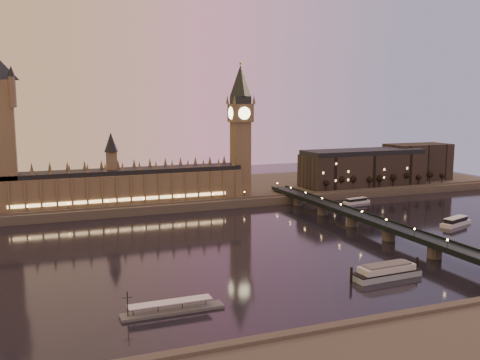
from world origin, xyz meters
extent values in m
plane|color=black|center=(0.00, 0.00, 0.00)|extent=(700.00, 700.00, 0.00)
cube|color=#423D35|center=(30.00, 165.00, 3.00)|extent=(560.00, 130.00, 6.00)
cube|color=brown|center=(-40.00, 121.00, 17.00)|extent=(180.00, 26.00, 22.00)
cube|color=black|center=(-40.00, 121.00, 29.60)|extent=(180.00, 22.00, 3.20)
cube|color=#FFCC7F|center=(-40.00, 107.50, 11.00)|extent=(153.00, 0.25, 2.20)
cube|color=brown|center=(54.00, 121.00, 35.00)|extent=(13.00, 13.00, 58.00)
cube|color=brown|center=(54.00, 121.00, 71.00)|extent=(16.00, 16.00, 14.00)
cylinder|color=#FFEAA5|center=(54.00, 112.82, 71.00)|extent=(9.60, 0.35, 9.60)
cylinder|color=#FFEAA5|center=(45.82, 121.00, 71.00)|extent=(0.35, 9.60, 9.60)
cube|color=black|center=(54.00, 121.00, 81.00)|extent=(13.00, 13.00, 6.00)
cone|color=black|center=(54.00, 121.00, 96.00)|extent=(17.68, 17.68, 24.00)
sphere|color=gold|center=(54.00, 121.00, 109.00)|extent=(2.00, 2.00, 2.00)
cube|color=black|center=(92.00, 0.00, 8.00)|extent=(13.00, 260.00, 2.00)
cube|color=black|center=(85.70, 0.00, 9.50)|extent=(0.60, 260.00, 1.00)
cube|color=black|center=(98.30, 0.00, 9.50)|extent=(0.60, 260.00, 1.00)
cube|color=black|center=(172.00, 127.00, 20.00)|extent=(110.00, 36.00, 28.00)
cube|color=black|center=(172.00, 127.00, 36.00)|extent=(108.00, 34.00, 4.00)
cube|color=black|center=(242.00, 139.00, 23.00)|extent=(60.00, 30.00, 34.00)
cylinder|color=black|center=(125.91, 109.00, 10.05)|extent=(0.70, 0.70, 8.11)
sphere|color=black|center=(125.91, 109.00, 14.29)|extent=(5.41, 5.41, 5.41)
cylinder|color=black|center=(139.03, 109.00, 10.05)|extent=(0.70, 0.70, 8.11)
sphere|color=black|center=(139.03, 109.00, 14.29)|extent=(5.41, 5.41, 5.41)
cylinder|color=black|center=(152.14, 109.00, 10.05)|extent=(0.70, 0.70, 8.11)
sphere|color=black|center=(152.14, 109.00, 14.29)|extent=(5.41, 5.41, 5.41)
cylinder|color=black|center=(165.26, 109.00, 10.05)|extent=(0.70, 0.70, 8.11)
sphere|color=black|center=(165.26, 109.00, 14.29)|extent=(5.41, 5.41, 5.41)
cylinder|color=black|center=(178.37, 109.00, 10.05)|extent=(0.70, 0.70, 8.11)
sphere|color=black|center=(178.37, 109.00, 14.29)|extent=(5.41, 5.41, 5.41)
cylinder|color=black|center=(191.49, 109.00, 10.05)|extent=(0.70, 0.70, 8.11)
sphere|color=black|center=(191.49, 109.00, 14.29)|extent=(5.41, 5.41, 5.41)
cylinder|color=black|center=(204.60, 109.00, 10.05)|extent=(0.70, 0.70, 8.11)
sphere|color=black|center=(204.60, 109.00, 14.29)|extent=(5.41, 5.41, 5.41)
cylinder|color=black|center=(217.72, 109.00, 10.05)|extent=(0.70, 0.70, 8.11)
sphere|color=black|center=(217.72, 109.00, 14.29)|extent=(5.41, 5.41, 5.41)
cylinder|color=black|center=(230.83, 109.00, 10.05)|extent=(0.70, 0.70, 8.11)
sphere|color=black|center=(230.83, 109.00, 14.29)|extent=(5.41, 5.41, 5.41)
cylinder|color=black|center=(243.95, 109.00, 10.05)|extent=(0.70, 0.70, 8.11)
sphere|color=black|center=(243.95, 109.00, 14.29)|extent=(5.41, 5.41, 5.41)
cube|color=silver|center=(138.05, 83.77, 1.00)|extent=(24.39, 9.63, 2.01)
cube|color=black|center=(138.05, 83.77, 3.01)|extent=(18.12, 7.59, 2.01)
cube|color=silver|center=(138.05, 83.77, 4.20)|extent=(18.63, 7.90, 0.37)
cube|color=silver|center=(155.80, -3.88, 1.24)|extent=(28.00, 15.82, 2.48)
cube|color=black|center=(155.80, -3.88, 3.73)|extent=(20.91, 12.26, 2.48)
cube|color=silver|center=(155.80, -3.88, 5.19)|extent=(21.52, 12.71, 0.45)
cube|color=#97ADC0|center=(49.32, -74.26, 1.37)|extent=(34.10, 11.23, 2.73)
cube|color=black|center=(49.32, -74.26, 3.00)|extent=(34.10, 11.23, 0.53)
cube|color=silver|center=(49.32, -74.26, 4.63)|extent=(27.75, 9.85, 2.73)
cube|color=#595B5E|center=(49.32, -74.26, 6.36)|extent=(23.49, 8.58, 0.74)
cylinder|color=black|center=(30.42, -74.26, 3.58)|extent=(1.16, 1.16, 7.15)
cylinder|color=black|center=(68.22, -72.26, 3.58)|extent=(1.16, 1.16, 7.15)
cube|color=#595B5E|center=(-52.05, -77.97, 0.57)|extent=(39.96, 6.66, 1.14)
cube|color=silver|center=(-53.00, -77.97, 4.33)|extent=(32.35, 5.71, 0.29)
cylinder|color=black|center=(-69.18, -77.97, 5.90)|extent=(0.38, 0.38, 9.52)
cylinder|color=black|center=(-69.18, -77.97, 8.28)|extent=(3.81, 0.23, 0.23)
camera|label=1|loc=(-99.25, -269.36, 80.55)|focal=40.00mm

